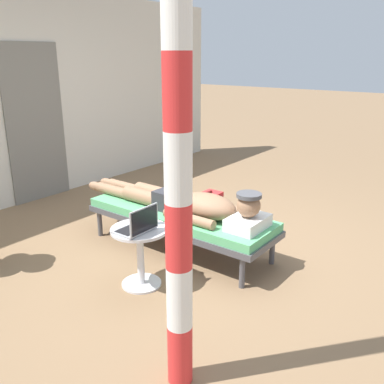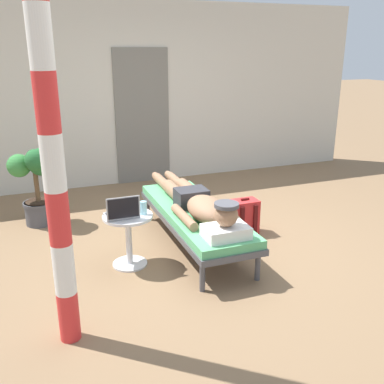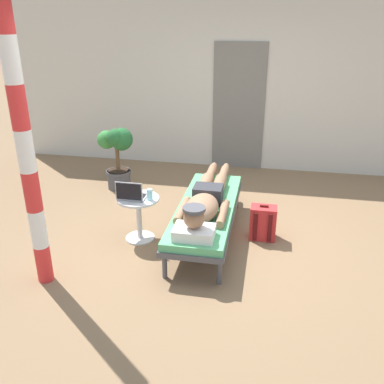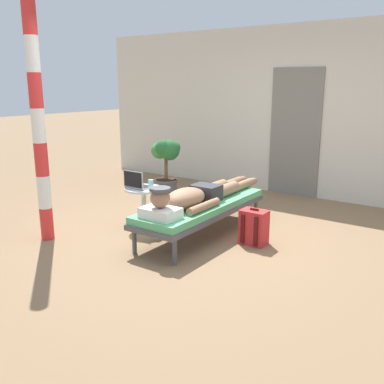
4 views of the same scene
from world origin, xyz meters
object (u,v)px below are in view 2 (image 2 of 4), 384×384
Objects in this scene: potted_plant at (36,178)px; porch_post at (53,163)px; lounge_chair at (195,215)px; laptop at (122,212)px; drink_glass at (143,208)px; person_reclining at (198,203)px; side_table at (128,231)px; backpack at (244,217)px.

porch_post is (0.10, -2.40, 0.76)m from potted_plant.
laptop is (-0.82, -0.24, 0.24)m from lounge_chair.
laptop is 0.12× the size of porch_post.
drink_glass is at bearing -160.45° from lounge_chair.
person_reclining is 0.83m from laptop.
potted_plant is (-0.77, 1.43, 0.21)m from side_table.
side_table is at bearing -61.69° from potted_plant.
side_table is (-0.76, -0.08, -0.16)m from person_reclining.
side_table is 0.24m from laptop.
porch_post is at bearing -87.57° from potted_plant.
side_table is 0.20× the size of porch_post.
person_reclining reaches higher than drink_glass.
person_reclining is (0.00, -0.11, 0.17)m from lounge_chair.
person_reclining is 2.32× the size of potted_plant.
drink_glass is at bearing 5.85° from laptop.
potted_plant is (-1.53, 1.25, 0.22)m from lounge_chair.
potted_plant is at bearing 138.46° from person_reclining.
backpack is at bearing 13.16° from laptop.
person_reclining reaches higher than lounge_chair.
potted_plant reaches higher than person_reclining.
porch_post reaches higher than side_table.
drink_glass is 1.45m from porch_post.
drink_glass is at bearing -165.66° from backpack.
drink_glass reaches higher than backpack.
drink_glass is (-0.61, -0.11, 0.07)m from person_reclining.
side_table is at bearing 55.31° from porch_post.
laptop is 1.33m from porch_post.
person_reclining is 0.81× the size of porch_post.
person_reclining is at bearing 10.20° from drink_glass.
side_table is 1.23× the size of backpack.
porch_post is (-2.08, -1.26, 1.14)m from backpack.
laptop is 2.40× the size of drink_glass.
potted_plant reaches higher than laptop.
drink_glass is 0.14× the size of potted_plant.
lounge_chair is 2.13× the size of potted_plant.
potted_plant is at bearing 140.77° from lounge_chair.
lounge_chair is at bearing 13.78° from side_table.
lounge_chair is 0.75× the size of porch_post.
drink_glass is at bearing -57.77° from potted_plant.
potted_plant reaches higher than backpack.
drink_glass is 0.30× the size of backpack.
lounge_chair is 3.81× the size of side_table.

